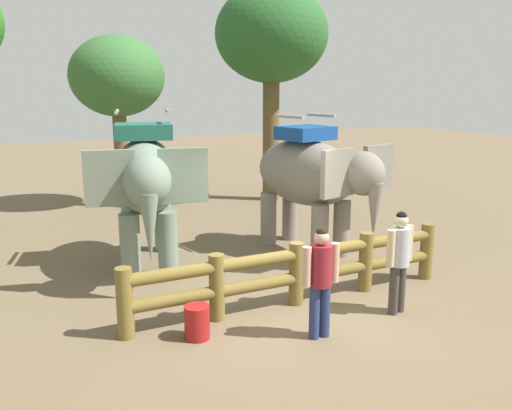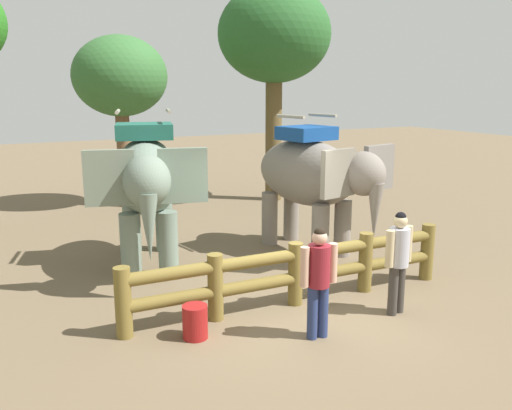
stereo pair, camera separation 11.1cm
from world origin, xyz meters
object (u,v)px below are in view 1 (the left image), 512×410
log_fence (296,269)px  elephant_near_left (146,181)px  elephant_center (312,176)px  tree_far_left (271,37)px  tourist_woman_in_black (321,275)px  tourist_man_in_blue (399,255)px  feed_bucket (197,322)px  tree_back_center (117,78)px

log_fence → elephant_near_left: elephant_near_left is taller
elephant_center → tree_far_left: (1.95, 5.26, 3.30)m
log_fence → tourist_woman_in_black: bearing=-106.2°
elephant_near_left → log_fence: bearing=-61.3°
tourist_man_in_blue → elephant_near_left: bearing=125.5°
log_fence → feed_bucket: log_fence is taller
log_fence → elephant_near_left: (-1.60, 2.94, 1.14)m
elephant_near_left → tourist_man_in_blue: bearing=-54.5°
tourist_woman_in_black → elephant_center: bearing=58.3°
log_fence → tree_far_left: 9.50m
tourist_man_in_blue → feed_bucket: tourist_man_in_blue is taller
tree_back_center → feed_bucket: size_ratio=10.11×
tree_far_left → tree_back_center: (-4.40, 1.19, -1.22)m
tourist_woman_in_black → tree_back_center: 10.32m
tourist_man_in_blue → tree_far_left: bearing=73.7°
log_fence → tourist_man_in_blue: tourist_man_in_blue is taller
tree_back_center → tree_far_left: bearing=-15.1°
elephant_near_left → tree_far_left: bearing=40.8°
tourist_woman_in_black → tourist_man_in_blue: (1.58, 0.14, 0.01)m
tree_far_left → elephant_center: bearing=-110.3°
elephant_center → tree_far_left: tree_far_left is taller
tree_far_left → tree_back_center: tree_far_left is taller
tourist_woman_in_black → feed_bucket: (-1.56, 0.78, -0.70)m
tourist_man_in_blue → feed_bucket: (-3.14, 0.64, -0.71)m
feed_bucket → elephant_center: bearing=36.0°
tree_back_center → feed_bucket: 9.87m
elephant_near_left → elephant_center: (3.41, -0.64, -0.08)m
elephant_near_left → tourist_woman_in_black: (1.26, -4.12, -0.79)m
elephant_near_left → tourist_man_in_blue: 4.95m
log_fence → tree_far_left: size_ratio=0.90×
elephant_center → tree_far_left: bearing=69.7°
log_fence → elephant_center: bearing=51.9°
elephant_center → tourist_woman_in_black: size_ratio=2.16×
elephant_center → tree_far_left: 6.51m
log_fence → feed_bucket: (-1.91, -0.40, -0.35)m
elephant_center → tourist_woman_in_black: bearing=-121.7°
elephant_near_left → feed_bucket: size_ratio=7.52×
elephant_near_left → tourist_man_in_blue: size_ratio=2.24×
elephant_near_left → tree_far_left: 7.77m
tourist_woman_in_black → tourist_man_in_blue: 1.58m
log_fence → tree_back_center: size_ratio=1.18×
elephant_near_left → elephant_center: elephant_near_left is taller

